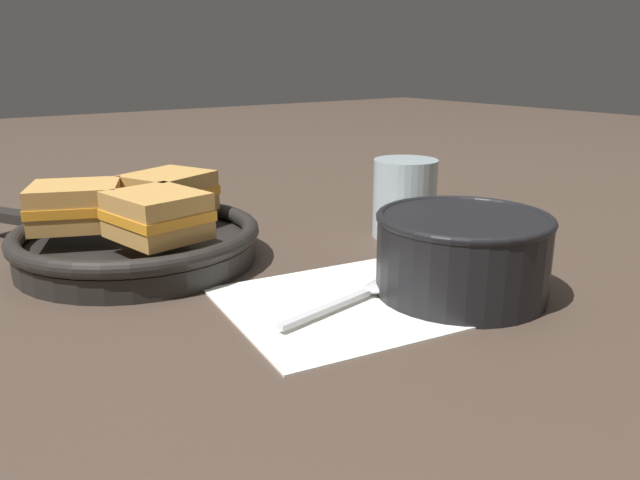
{
  "coord_description": "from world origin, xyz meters",
  "views": [
    {
      "loc": [
        -0.32,
        -0.46,
        0.22
      ],
      "look_at": [
        0.03,
        0.02,
        0.04
      ],
      "focal_mm": 35.0,
      "sensor_mm": 36.0,
      "label": 1
    }
  ],
  "objects_px": {
    "spoon": "(369,291)",
    "drinking_glass": "(405,198)",
    "soup_bowl": "(462,250)",
    "sandwich_far_left": "(76,206)",
    "sandwich_near_right": "(168,193)",
    "skillet": "(136,243)",
    "sandwich_near_left": "(157,215)"
  },
  "relations": [
    {
      "from": "spoon",
      "to": "drinking_glass",
      "type": "xyz_separation_m",
      "value": [
        0.17,
        0.14,
        0.04
      ]
    },
    {
      "from": "soup_bowl",
      "to": "sandwich_far_left",
      "type": "height_order",
      "value": "sandwich_far_left"
    },
    {
      "from": "sandwich_near_right",
      "to": "soup_bowl",
      "type": "bearing_deg",
      "value": -62.04
    },
    {
      "from": "skillet",
      "to": "drinking_glass",
      "type": "bearing_deg",
      "value": -17.38
    },
    {
      "from": "spoon",
      "to": "sandwich_near_right",
      "type": "distance_m",
      "value": 0.28
    },
    {
      "from": "drinking_glass",
      "to": "soup_bowl",
      "type": "bearing_deg",
      "value": -117.77
    },
    {
      "from": "spoon",
      "to": "sandwich_near_left",
      "type": "height_order",
      "value": "sandwich_near_left"
    },
    {
      "from": "soup_bowl",
      "to": "sandwich_near_right",
      "type": "relative_size",
      "value": 1.41
    },
    {
      "from": "sandwich_near_left",
      "to": "sandwich_far_left",
      "type": "distance_m",
      "value": 0.1
    },
    {
      "from": "skillet",
      "to": "sandwich_far_left",
      "type": "relative_size",
      "value": 3.04
    },
    {
      "from": "sandwich_near_right",
      "to": "drinking_glass",
      "type": "bearing_deg",
      "value": -26.28
    },
    {
      "from": "spoon",
      "to": "drinking_glass",
      "type": "distance_m",
      "value": 0.22
    },
    {
      "from": "sandwich_far_left",
      "to": "drinking_glass",
      "type": "relative_size",
      "value": 1.19
    },
    {
      "from": "soup_bowl",
      "to": "sandwich_far_left",
      "type": "xyz_separation_m",
      "value": [
        -0.26,
        0.3,
        0.02
      ]
    },
    {
      "from": "sandwich_far_left",
      "to": "sandwich_near_right",
      "type": "bearing_deg",
      "value": 1.47
    },
    {
      "from": "spoon",
      "to": "sandwich_near_left",
      "type": "relative_size",
      "value": 1.54
    },
    {
      "from": "sandwich_near_right",
      "to": "drinking_glass",
      "type": "relative_size",
      "value": 1.19
    },
    {
      "from": "soup_bowl",
      "to": "spoon",
      "type": "bearing_deg",
      "value": 152.44
    },
    {
      "from": "skillet",
      "to": "sandwich_near_left",
      "type": "xyz_separation_m",
      "value": [
        0.0,
        -0.06,
        0.04
      ]
    },
    {
      "from": "sandwich_far_left",
      "to": "skillet",
      "type": "bearing_deg",
      "value": -27.4
    },
    {
      "from": "spoon",
      "to": "drinking_glass",
      "type": "bearing_deg",
      "value": 28.53
    },
    {
      "from": "spoon",
      "to": "sandwich_far_left",
      "type": "bearing_deg",
      "value": 115.66
    },
    {
      "from": "soup_bowl",
      "to": "sandwich_near_right",
      "type": "height_order",
      "value": "sandwich_near_right"
    },
    {
      "from": "sandwich_near_left",
      "to": "sandwich_far_left",
      "type": "relative_size",
      "value": 0.91
    },
    {
      "from": "skillet",
      "to": "sandwich_far_left",
      "type": "height_order",
      "value": "sandwich_far_left"
    },
    {
      "from": "sandwich_near_left",
      "to": "drinking_glass",
      "type": "relative_size",
      "value": 1.08
    },
    {
      "from": "drinking_glass",
      "to": "sandwich_near_right",
      "type": "bearing_deg",
      "value": 153.72
    },
    {
      "from": "sandwich_near_right",
      "to": "sandwich_near_left",
      "type": "bearing_deg",
      "value": -118.53
    },
    {
      "from": "skillet",
      "to": "drinking_glass",
      "type": "height_order",
      "value": "drinking_glass"
    },
    {
      "from": "spoon",
      "to": "skillet",
      "type": "height_order",
      "value": "skillet"
    },
    {
      "from": "sandwich_far_left",
      "to": "spoon",
      "type": "bearing_deg",
      "value": -54.19
    },
    {
      "from": "sandwich_far_left",
      "to": "drinking_glass",
      "type": "xyz_separation_m",
      "value": [
        0.36,
        -0.12,
        -0.02
      ]
    }
  ]
}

